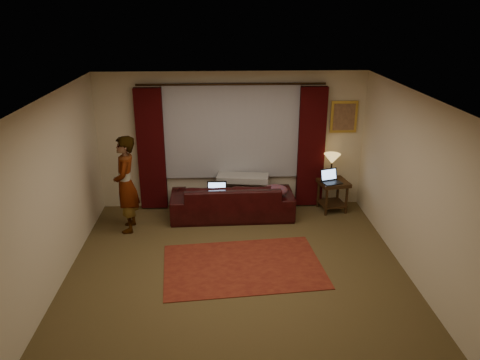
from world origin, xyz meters
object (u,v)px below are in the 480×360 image
(person, at_px, (126,184))
(end_table, at_px, (332,196))
(sofa, at_px, (232,193))
(laptop_sofa, at_px, (217,191))
(tiffany_lamp, at_px, (332,167))
(laptop_table, at_px, (332,177))

(person, bearing_deg, end_table, 95.91)
(sofa, xyz_separation_m, person, (-1.82, -0.47, 0.39))
(laptop_sofa, relative_size, tiffany_lamp, 0.77)
(person, bearing_deg, laptop_table, 94.37)
(tiffany_lamp, xyz_separation_m, person, (-3.71, -0.76, -0.00))
(sofa, distance_m, laptop_table, 1.88)
(laptop_table, bearing_deg, person, 170.44)
(laptop_sofa, relative_size, end_table, 0.64)
(end_table, relative_size, laptop_table, 1.63)
(sofa, relative_size, laptop_table, 6.10)
(person, bearing_deg, sofa, 100.58)
(end_table, bearing_deg, laptop_sofa, -170.44)
(end_table, distance_m, laptop_table, 0.44)
(tiffany_lamp, distance_m, laptop_table, 0.26)
(sofa, height_order, person, person)
(tiffany_lamp, bearing_deg, laptop_table, -97.74)
(end_table, distance_m, tiffany_lamp, 0.56)
(laptop_table, height_order, person, person)
(laptop_table, bearing_deg, tiffany_lamp, 64.40)
(tiffany_lamp, bearing_deg, person, -168.44)
(laptop_sofa, xyz_separation_m, tiffany_lamp, (2.17, 0.48, 0.27))
(sofa, distance_m, laptop_sofa, 0.36)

